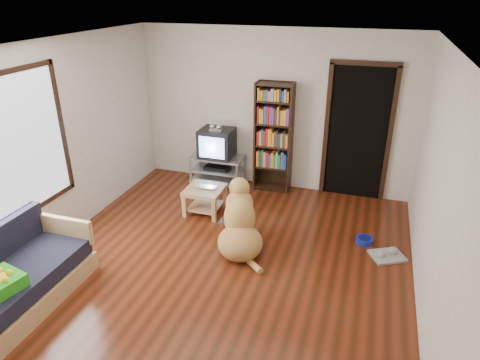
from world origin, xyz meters
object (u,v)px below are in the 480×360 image
(bookshelf, at_px, (274,132))
(dog, at_px, (240,225))
(tv_stand, at_px, (218,169))
(coffee_table, at_px, (205,195))
(dog_bowl, at_px, (364,240))
(grey_rag, at_px, (387,256))
(crt_tv, at_px, (217,142))
(sofa, at_px, (11,286))
(laptop, at_px, (204,188))

(bookshelf, bearing_deg, dog, -88.81)
(tv_stand, distance_m, coffee_table, 1.06)
(dog, bearing_deg, dog_bowl, 21.56)
(grey_rag, distance_m, crt_tv, 3.29)
(bookshelf, relative_size, sofa, 1.00)
(sofa, bearing_deg, dog_bowl, 34.65)
(coffee_table, distance_m, dog, 1.11)
(grey_rag, bearing_deg, coffee_table, 171.35)
(laptop, xyz_separation_m, coffee_table, (-0.00, 0.03, -0.13))
(bookshelf, distance_m, sofa, 4.26)
(tv_stand, height_order, sofa, sofa)
(bookshelf, height_order, coffee_table, bookshelf)
(tv_stand, bearing_deg, dog_bowl, -25.17)
(dog_bowl, relative_size, dog, 0.21)
(tv_stand, relative_size, bookshelf, 0.50)
(dog_bowl, height_order, dog, dog)
(coffee_table, bearing_deg, dog_bowl, -3.74)
(dog_bowl, relative_size, bookshelf, 0.12)
(laptop, bearing_deg, tv_stand, 101.24)
(grey_rag, distance_m, bookshelf, 2.64)
(dog_bowl, distance_m, dog, 1.70)
(laptop, bearing_deg, bookshelf, 58.15)
(laptop, bearing_deg, coffee_table, 91.29)
(grey_rag, relative_size, coffee_table, 0.73)
(sofa, relative_size, dog, 1.75)
(laptop, height_order, grey_rag, laptop)
(tv_stand, xyz_separation_m, sofa, (-0.97, -3.63, -0.01))
(grey_rag, height_order, crt_tv, crt_tv)
(dog, bearing_deg, laptop, 137.28)
(laptop, distance_m, bookshelf, 1.51)
(tv_stand, bearing_deg, coffee_table, -79.77)
(laptop, xyz_separation_m, sofa, (-1.16, -2.56, -0.15))
(tv_stand, xyz_separation_m, crt_tv, (0.00, 0.02, 0.47))
(dog_bowl, xyz_separation_m, crt_tv, (-2.55, 1.22, 0.70))
(laptop, bearing_deg, dog, -41.43)
(dog, bearing_deg, grey_rag, 11.13)
(dog_bowl, bearing_deg, laptop, 176.98)
(dog_bowl, bearing_deg, sofa, -145.35)
(coffee_table, bearing_deg, sofa, -114.18)
(laptop, xyz_separation_m, dog_bowl, (2.36, -0.12, -0.37))
(coffee_table, bearing_deg, laptop, -90.00)
(grey_rag, relative_size, tv_stand, 0.44)
(crt_tv, bearing_deg, coffee_table, -79.97)
(sofa, bearing_deg, laptop, 65.57)
(crt_tv, xyz_separation_m, dog, (0.99, -1.83, -0.40))
(sofa, bearing_deg, dog, 42.80)
(laptop, height_order, tv_stand, tv_stand)
(tv_stand, distance_m, sofa, 3.76)
(tv_stand, bearing_deg, dog, -61.37)
(grey_rag, xyz_separation_m, tv_stand, (-2.85, 1.45, 0.25))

